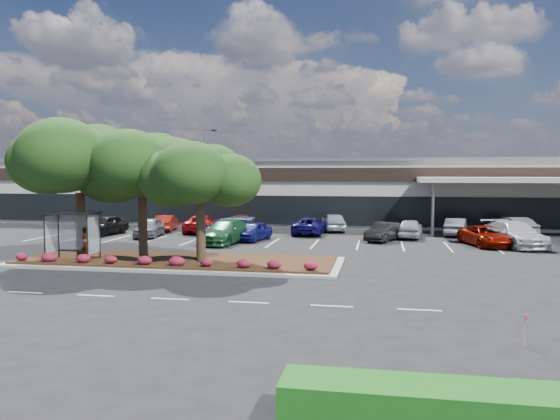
% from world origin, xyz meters
% --- Properties ---
extents(ground, '(160.00, 160.00, 0.00)m').
position_xyz_m(ground, '(0.00, 0.00, 0.00)').
color(ground, black).
rests_on(ground, ground).
extents(retail_store, '(80.40, 25.20, 6.25)m').
position_xyz_m(retail_store, '(0.06, 33.91, 3.15)').
color(retail_store, beige).
rests_on(retail_store, ground).
extents(landscape_island, '(18.00, 6.00, 0.26)m').
position_xyz_m(landscape_island, '(-2.00, 4.00, 0.12)').
color(landscape_island, '#9D9C98').
rests_on(landscape_island, ground).
extents(lane_markings, '(33.12, 20.06, 0.01)m').
position_xyz_m(lane_markings, '(-0.14, 10.42, 0.01)').
color(lane_markings, silver).
rests_on(lane_markings, ground).
extents(shrub_row, '(17.00, 0.80, 0.50)m').
position_xyz_m(shrub_row, '(-2.00, 1.90, 0.51)').
color(shrub_row, maroon).
rests_on(shrub_row, landscape_island).
extents(bus_shelter, '(2.75, 1.55, 2.59)m').
position_xyz_m(bus_shelter, '(-7.50, 2.95, 2.31)').
color(bus_shelter, black).
rests_on(bus_shelter, landscape_island).
extents(island_tree_west, '(7.20, 7.20, 7.89)m').
position_xyz_m(island_tree_west, '(-8.00, 4.50, 4.21)').
color(island_tree_west, '#1B3D13').
rests_on(island_tree_west, landscape_island).
extents(island_tree_mid, '(6.60, 6.60, 7.32)m').
position_xyz_m(island_tree_mid, '(-4.50, 5.20, 3.92)').
color(island_tree_mid, '#1B3D13').
rests_on(island_tree_mid, landscape_island).
extents(island_tree_east, '(5.80, 5.80, 6.50)m').
position_xyz_m(island_tree_east, '(-0.50, 3.70, 3.51)').
color(island_tree_east, '#1B3D13').
rests_on(island_tree_east, landscape_island).
extents(hedge_south_east, '(6.00, 1.30, 0.90)m').
position_xyz_m(hedge_south_east, '(10.00, -13.50, 0.45)').
color(hedge_south_east, '#125516').
rests_on(hedge_south_east, ground).
extents(conifer_north_west, '(4.40, 4.40, 10.00)m').
position_xyz_m(conifer_north_west, '(-30.00, 46.00, 5.00)').
color(conifer_north_west, '#1B3D13').
rests_on(conifer_north_west, ground).
extents(person_waiting, '(0.75, 0.64, 1.73)m').
position_xyz_m(person_waiting, '(-6.92, 3.17, 1.13)').
color(person_waiting, '#594C47').
rests_on(person_waiting, landscape_island).
extents(light_pole, '(1.38, 0.87, 9.32)m').
position_xyz_m(light_pole, '(-8.09, 28.04, 4.11)').
color(light_pole, '#9D9C98').
rests_on(light_pole, ground).
extents(survey_stake, '(0.08, 0.14, 0.97)m').
position_xyz_m(survey_stake, '(13.08, -7.80, 0.63)').
color(survey_stake, '#A58256').
rests_on(survey_stake, ground).
extents(car_0, '(2.43, 4.83, 1.58)m').
position_xyz_m(car_0, '(-12.63, 15.91, 0.79)').
color(car_0, black).
rests_on(car_0, ground).
extents(car_1, '(2.48, 4.59, 1.48)m').
position_xyz_m(car_1, '(-8.60, 15.35, 0.74)').
color(car_1, slate).
rests_on(car_1, ground).
extents(car_2, '(3.91, 5.67, 1.52)m').
position_xyz_m(car_2, '(-2.52, 15.66, 0.76)').
color(car_2, '#101756').
rests_on(car_2, ground).
extents(car_3, '(3.12, 5.86, 1.62)m').
position_xyz_m(car_3, '(-1.73, 12.69, 0.81)').
color(car_3, '#1D502C').
rests_on(car_3, ground).
extents(car_4, '(2.45, 4.29, 1.37)m').
position_xyz_m(car_4, '(-0.14, 14.55, 0.69)').
color(car_4, navy).
rests_on(car_4, ground).
extents(car_5, '(2.88, 4.37, 1.36)m').
position_xyz_m(car_5, '(9.26, 15.96, 0.68)').
color(car_5, black).
rests_on(car_5, ground).
extents(car_7, '(3.49, 5.34, 1.37)m').
position_xyz_m(car_7, '(16.06, 14.46, 0.68)').
color(car_7, '#7C0D01').
rests_on(car_7, ground).
extents(car_8, '(3.98, 6.28, 1.70)m').
position_xyz_m(car_8, '(17.89, 14.49, 0.85)').
color(car_8, silver).
rests_on(car_8, ground).
extents(car_9, '(2.14, 4.29, 1.35)m').
position_xyz_m(car_9, '(-8.96, 19.60, 0.68)').
color(car_9, maroon).
rests_on(car_9, ground).
extents(car_10, '(3.30, 5.61, 1.47)m').
position_xyz_m(car_10, '(-5.60, 18.96, 0.73)').
color(car_10, maroon).
rests_on(car_10, ground).
extents(car_11, '(3.14, 5.12, 1.33)m').
position_xyz_m(car_11, '(-2.97, 22.15, 0.66)').
color(car_11, maroon).
rests_on(car_11, ground).
extents(car_13, '(2.55, 5.10, 1.39)m').
position_xyz_m(car_13, '(3.46, 19.18, 0.69)').
color(car_13, '#110B53').
rests_on(car_13, ground).
extents(car_14, '(2.72, 4.86, 1.56)m').
position_xyz_m(car_14, '(5.09, 22.08, 0.78)').
color(car_14, '#AEB5BC').
rests_on(car_14, ground).
extents(car_15, '(2.24, 4.49, 1.47)m').
position_xyz_m(car_15, '(11.24, 18.24, 0.73)').
color(car_15, '#9D9FA9').
rests_on(car_15, ground).
extents(car_16, '(2.38, 4.47, 1.40)m').
position_xyz_m(car_16, '(14.89, 20.37, 0.70)').
color(car_16, '#5D5E64').
rests_on(car_16, ground).
extents(car_17, '(3.11, 4.97, 1.55)m').
position_xyz_m(car_17, '(19.08, 20.47, 0.77)').
color(car_17, '#5B5B63').
rests_on(car_17, ground).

